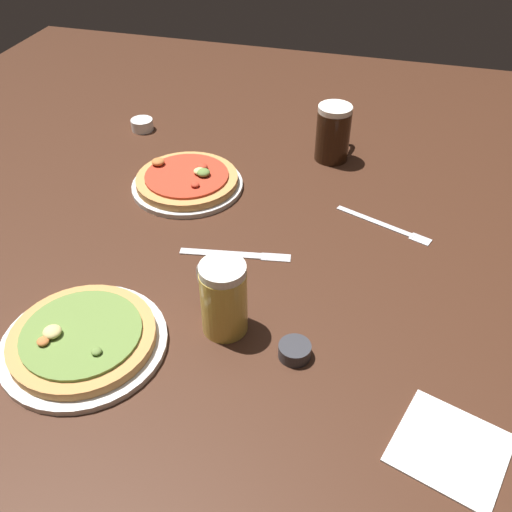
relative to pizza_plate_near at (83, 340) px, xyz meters
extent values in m
cube|color=#3D2114|center=(0.23, 0.29, -0.03)|extent=(2.40, 2.40, 0.03)
cylinder|color=silver|center=(0.00, 0.00, -0.01)|extent=(0.28, 0.28, 0.01)
cylinder|color=tan|center=(0.00, 0.00, 0.00)|extent=(0.25, 0.25, 0.02)
cylinder|color=olive|center=(0.00, 0.00, 0.02)|extent=(0.20, 0.20, 0.01)
ellipsoid|color=olive|center=(0.05, -0.03, 0.02)|extent=(0.02, 0.02, 0.01)
ellipsoid|color=#DBC67A|center=(-0.04, -0.02, 0.03)|extent=(0.03, 0.03, 0.02)
ellipsoid|color=#C67038|center=(-0.05, -0.04, 0.02)|extent=(0.02, 0.02, 0.01)
cylinder|color=silver|center=(-0.01, 0.52, -0.01)|extent=(0.26, 0.26, 0.01)
cylinder|color=tan|center=(-0.01, 0.52, 0.00)|extent=(0.24, 0.24, 0.02)
cylinder|color=#B73823|center=(-0.01, 0.52, 0.02)|extent=(0.20, 0.20, 0.01)
ellipsoid|color=#B73823|center=(0.02, 0.55, 0.03)|extent=(0.03, 0.03, 0.01)
ellipsoid|color=#C67038|center=(-0.09, 0.54, 0.03)|extent=(0.03, 0.03, 0.02)
ellipsoid|color=#DBC67A|center=(0.02, 0.53, 0.03)|extent=(0.03, 0.03, 0.01)
ellipsoid|color=olive|center=(0.03, 0.53, 0.03)|extent=(0.03, 0.03, 0.02)
ellipsoid|color=#B73823|center=(0.03, 0.47, 0.02)|extent=(0.02, 0.02, 0.01)
cylinder|color=black|center=(0.30, 0.75, 0.05)|extent=(0.09, 0.09, 0.13)
cylinder|color=white|center=(0.30, 0.75, 0.12)|extent=(0.08, 0.08, 0.01)
torus|color=silver|center=(0.31, 0.80, 0.05)|extent=(0.03, 0.09, 0.08)
cylinder|color=gold|center=(0.22, 0.11, 0.05)|extent=(0.08, 0.08, 0.13)
cylinder|color=white|center=(0.22, 0.11, 0.12)|extent=(0.08, 0.08, 0.02)
torus|color=silver|center=(0.18, 0.14, 0.05)|extent=(0.07, 0.06, 0.08)
cylinder|color=white|center=(-0.24, 0.76, 0.00)|extent=(0.06, 0.06, 0.03)
cylinder|color=#333338|center=(0.35, 0.08, 0.00)|extent=(0.06, 0.06, 0.03)
cube|color=white|center=(0.61, -0.04, -0.01)|extent=(0.19, 0.19, 0.01)
cube|color=silver|center=(0.44, 0.50, -0.01)|extent=(0.18, 0.08, 0.01)
cube|color=silver|center=(0.54, 0.46, -0.01)|extent=(0.05, 0.04, 0.00)
cube|color=silver|center=(0.15, 0.30, -0.01)|extent=(0.18, 0.05, 0.01)
cube|color=silver|center=(0.26, 0.32, -0.01)|extent=(0.06, 0.03, 0.00)
camera|label=1|loc=(0.46, -0.55, 0.73)|focal=39.90mm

